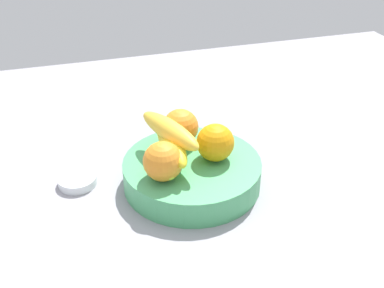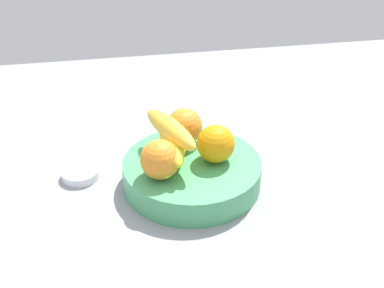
# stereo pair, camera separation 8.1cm
# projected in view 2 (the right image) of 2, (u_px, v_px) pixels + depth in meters

# --- Properties ---
(ground_plane) EXTENTS (1.80, 1.40, 0.03)m
(ground_plane) POSITION_uv_depth(u_px,v_px,m) (201.00, 182.00, 0.99)
(ground_plane) COLOR gray
(fruit_bowl) EXTENTS (0.27, 0.27, 0.05)m
(fruit_bowl) POSITION_uv_depth(u_px,v_px,m) (192.00, 173.00, 0.94)
(fruit_bowl) COLOR #48A567
(fruit_bowl) RESTS_ON ground_plane
(orange_front_left) EXTENTS (0.07, 0.07, 0.07)m
(orange_front_left) POSITION_uv_depth(u_px,v_px,m) (216.00, 144.00, 0.91)
(orange_front_left) COLOR orange
(orange_front_left) RESTS_ON fruit_bowl
(orange_front_right) EXTENTS (0.07, 0.07, 0.07)m
(orange_front_right) POSITION_uv_depth(u_px,v_px,m) (184.00, 126.00, 0.97)
(orange_front_right) COLOR orange
(orange_front_right) RESTS_ON fruit_bowl
(orange_center) EXTENTS (0.07, 0.07, 0.07)m
(orange_center) POSITION_uv_depth(u_px,v_px,m) (160.00, 160.00, 0.87)
(orange_center) COLOR orange
(orange_center) RESTS_ON fruit_bowl
(banana_bunch) EXTENTS (0.10, 0.18, 0.08)m
(banana_bunch) POSITION_uv_depth(u_px,v_px,m) (172.00, 141.00, 0.91)
(banana_bunch) COLOR yellow
(banana_bunch) RESTS_ON fruit_bowl
(jar_lid) EXTENTS (0.08, 0.08, 0.02)m
(jar_lid) POSITION_uv_depth(u_px,v_px,m) (80.00, 174.00, 0.97)
(jar_lid) COLOR silver
(jar_lid) RESTS_ON ground_plane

